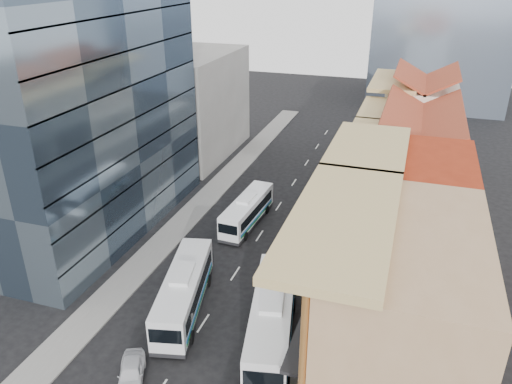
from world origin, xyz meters
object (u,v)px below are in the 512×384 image
(shophouse_tan, at_px, (400,323))
(sedan_left, at_px, (131,373))
(bus_right, at_px, (272,319))
(office_tower, at_px, (75,81))
(bus_left_far, at_px, (247,210))
(bus_left_near, at_px, (184,291))

(shophouse_tan, relative_size, sedan_left, 3.47)
(bus_right, relative_size, sedan_left, 3.03)
(shophouse_tan, bearing_deg, bus_right, 161.75)
(office_tower, bearing_deg, bus_left_far, 18.45)
(bus_left_far, relative_size, sedan_left, 2.44)
(bus_left_far, distance_m, sedan_left, 22.73)
(bus_left_near, xyz_separation_m, sedan_left, (-0.11, -7.77, -1.12))
(shophouse_tan, height_order, sedan_left, shophouse_tan)
(shophouse_tan, height_order, office_tower, office_tower)
(office_tower, distance_m, bus_left_near, 22.32)
(office_tower, relative_size, sedan_left, 7.45)
(bus_left_far, height_order, bus_right, bus_right)
(bus_right, bearing_deg, bus_left_far, 103.35)
(office_tower, bearing_deg, sedan_left, -49.95)
(bus_left_far, bearing_deg, shophouse_tan, -46.80)
(bus_left_far, xyz_separation_m, sedan_left, (-0.11, -22.71, -0.89))
(bus_left_near, xyz_separation_m, bus_left_far, (0.00, 14.94, -0.23))
(bus_right, bearing_deg, sedan_left, -150.96)
(bus_right, distance_m, sedan_left, 10.10)
(office_tower, relative_size, bus_left_far, 3.05)
(sedan_left, bearing_deg, bus_left_near, 64.44)
(bus_right, bearing_deg, office_tower, 142.05)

